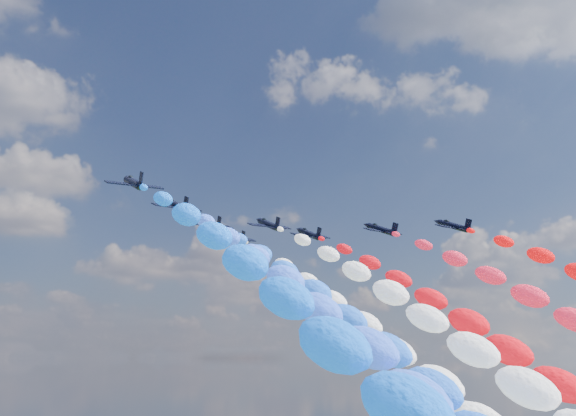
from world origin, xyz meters
TOP-DOWN VIEW (x-y plane):
  - jet_0 at (-34.42, -8.01)m, footprint 9.26×12.15m
  - jet_1 at (-22.79, 3.80)m, footprint 9.06×12.01m
  - trail_1 at (-22.79, -53.71)m, footprint 6.31×112.21m
  - jet_2 at (-10.43, 16.35)m, footprint 8.56×11.65m
  - trail_2 at (-10.43, -41.17)m, footprint 6.31×112.21m
  - jet_3 at (-0.17, 11.27)m, footprint 9.19×12.10m
  - trail_3 at (-0.17, -46.25)m, footprint 6.31×112.21m
  - jet_4 at (1.13, 28.28)m, footprint 9.10×12.04m
  - trail_4 at (1.13, -29.24)m, footprint 6.31×112.21m
  - jet_5 at (12.74, 16.46)m, footprint 9.04×12.00m
  - trail_5 at (12.74, -41.06)m, footprint 6.31×112.21m
  - jet_6 at (22.62, 4.38)m, footprint 9.26×12.16m
  - jet_7 at (32.53, -6.21)m, footprint 8.58×11.67m

SIDE VIEW (x-z plane):
  - trail_1 at x=-22.79m, z-range 47.15..110.84m
  - trail_2 at x=-10.43m, z-range 47.15..110.84m
  - trail_3 at x=-0.17m, z-range 47.15..110.84m
  - trail_4 at x=1.13m, z-range 47.15..110.84m
  - trail_5 at x=12.74m, z-range 47.15..110.84m
  - jet_0 at x=-34.42m, z-range 106.19..112.46m
  - jet_1 at x=-22.79m, z-range 106.19..112.46m
  - jet_2 at x=-10.43m, z-range 106.19..112.46m
  - jet_3 at x=-0.17m, z-range 106.19..112.46m
  - jet_4 at x=1.13m, z-range 106.19..112.46m
  - jet_5 at x=12.74m, z-range 106.19..112.46m
  - jet_6 at x=22.62m, z-range 106.19..112.46m
  - jet_7 at x=32.53m, z-range 106.19..112.46m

